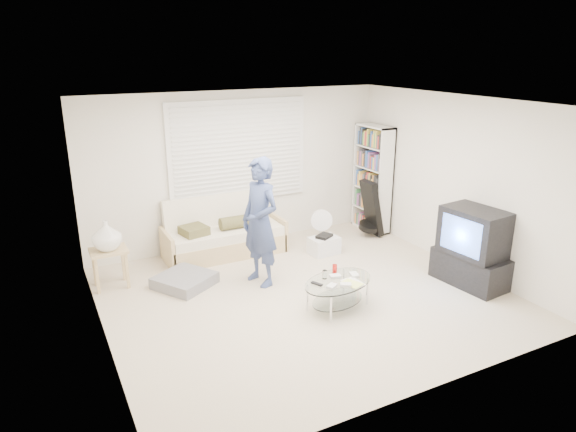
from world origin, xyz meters
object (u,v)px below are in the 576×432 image
futon_sofa (224,236)px  tv_unit (472,248)px  bookshelf (372,179)px  coffee_table (338,286)px

futon_sofa → tv_unit: size_ratio=1.74×
tv_unit → bookshelf: bearing=87.1°
bookshelf → coffee_table: bearing=-133.3°
bookshelf → coffee_table: (-2.12, -2.25, -0.63)m
coffee_table → futon_sofa: bearing=105.2°
tv_unit → coffee_table: size_ratio=0.95×
bookshelf → tv_unit: size_ratio=1.73×
tv_unit → coffee_table: bearing=173.3°
bookshelf → coffee_table: size_ratio=1.65×
tv_unit → coffee_table: 2.02m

